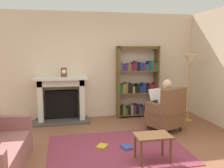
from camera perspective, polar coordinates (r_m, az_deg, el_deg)
The scene contains 12 objects.
ground at distance 4.30m, azimuth 2.06°, elevation -16.33°, with size 14.00×14.00×0.00m, color brown.
back_wall at distance 6.43m, azimuth -3.35°, elevation 4.30°, with size 5.60×0.10×2.70m, color beige.
side_wall_right at distance 6.21m, azimuth 23.63°, elevation 3.49°, with size 0.10×5.20×2.70m, color beige.
area_rug at distance 4.56m, azimuth 1.12°, elevation -14.74°, with size 2.40×1.80×0.01m, color #883247.
fireplace at distance 6.21m, azimuth -11.61°, elevation -3.09°, with size 1.30×0.64×1.11m.
mantel_clock at distance 6.02m, azimuth -11.07°, elevation 2.68°, with size 0.14×0.14×0.22m.
bookshelf at distance 6.51m, azimuth 6.00°, elevation -0.05°, with size 1.09×0.32×1.85m.
armchair_reading at distance 5.46m, azimuth 12.58°, elevation -6.44°, with size 0.84×0.83×0.97m.
seated_reader at distance 5.49m, azimuth 11.72°, elevation -4.22°, with size 0.51×0.60×1.14m.
side_table at distance 4.03m, azimuth 9.39°, elevation -12.44°, with size 0.56×0.39×0.44m.
scattered_books at distance 4.59m, azimuth 0.61°, elevation -14.30°, with size 0.66×0.39×0.03m.
floor_lamp at distance 6.24m, azimuth 17.57°, elevation 4.19°, with size 0.32×0.32×1.64m.
Camera 1 is at (-0.95, -3.80, 1.78)m, focal length 39.54 mm.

